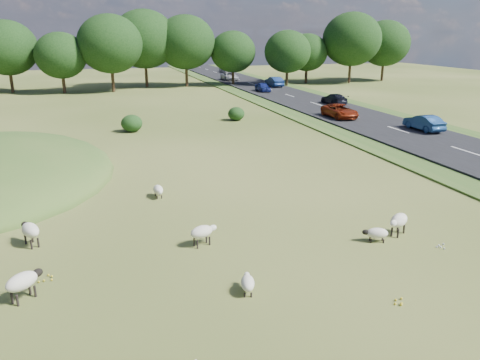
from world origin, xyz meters
The scene contains 18 objects.
ground centered at (0.00, 20.00, 0.00)m, with size 160.00×160.00×0.00m, color #374C17.
road centered at (20.00, 30.00, 0.12)m, with size 8.00×150.00×0.25m, color black.
treeline centered at (-1.06, 55.44, 6.57)m, with size 96.28×14.66×11.70m.
shrubs centered at (-3.92, 25.46, 0.73)m, with size 24.04×6.33×1.51m.
sheep_0 centered at (5.80, -2.73, 0.39)m, with size 1.11×0.75×0.61m.
sheep_1 centered at (-7.75, 1.10, 0.67)m, with size 1.00×1.38×0.96m.
sheep_2 centered at (-2.04, 5.40, 0.41)m, with size 0.53×1.13×0.65m.
sheep_3 centered at (7.05, -2.41, 0.67)m, with size 1.33×1.07×0.95m.
sheep_4 centered at (-0.49, -4.93, 0.37)m, with size 0.65×1.07×0.59m.
sheep_5 centered at (-7.50, -3.21, 0.67)m, with size 1.26×1.19×0.96m.
sheep_6 centered at (-1.11, -0.96, 0.60)m, with size 1.25×0.81×0.87m.
car_0 centered at (18.10, 62.41, 0.92)m, with size 2.24×4.86×1.35m, color silver.
car_1 centered at (21.90, 15.19, 0.91)m, with size 1.41×4.03×1.33m, color navy.
car_2 centered at (18.10, 45.25, 0.87)m, with size 1.46×3.62×1.23m, color navy.
car_3 centered at (21.90, 78.75, 0.94)m, with size 1.94×4.77×1.38m, color white.
car_4 centered at (21.90, 31.20, 0.86)m, with size 1.70×4.19×1.21m, color black.
car_5 centered at (18.10, 22.91, 0.90)m, with size 2.15×4.66×1.29m, color maroon.
car_7 centered at (21.90, 50.56, 1.00)m, with size 1.58×4.53×1.49m, color navy.
Camera 1 is at (-4.77, -17.93, 8.27)m, focal length 35.00 mm.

